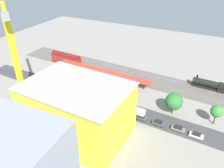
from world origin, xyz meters
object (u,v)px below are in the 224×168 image
Objects in this scene: street_tree_0 at (110,84)px; traffic_light at (46,85)px; street_tree_2 at (87,80)px; parked_car_2 at (158,123)px; street_tree_1 at (128,90)px; parked_car_3 at (141,117)px; parked_car_1 at (178,129)px; freight_coach_far at (66,58)px; platform_canopy_near at (102,71)px; street_tree_3 at (174,101)px; locomotive at (210,85)px; street_tree_5 at (217,111)px; tower_crane at (16,62)px; construction_building at (78,111)px; box_truck_0 at (133,112)px; parked_car_5 at (109,108)px; parked_car_0 at (196,136)px; box_truck_1 at (87,100)px; street_tree_4 at (88,81)px.

traffic_light is (24.86, 10.17, -1.62)m from street_tree_0.
parked_car_2 is at bearing 167.15° from street_tree_2.
parked_car_3 is at bearing 134.50° from street_tree_1.
street_tree_0 is at bearing -16.35° from parked_car_1.
street_tree_0 is at bearing 153.48° from freight_coach_far.
street_tree_3 is at bearing 161.14° from platform_canopy_near.
locomotive is 33.98m from parked_car_1.
street_tree_0 is 40.51m from street_tree_5.
street_tree_3 reaches higher than platform_canopy_near.
street_tree_5 is at bearing -139.14° from parked_car_1.
street_tree_2 is at bearing -112.62° from tower_crane.
construction_building is at bearing 53.66° from locomotive.
parked_car_2 is at bearing 174.24° from box_truck_0.
street_tree_1 is 0.84× the size of street_tree_2.
street_tree_3 is 1.31× the size of traffic_light.
parked_car_3 is at bearing -0.21° from parked_car_1.
parked_car_5 is at bearing 68.92° from street_tree_1.
parked_car_1 is 14.45m from street_tree_5.
parked_car_5 is at bearing -0.61° from parked_car_2.
street_tree_2 is at bearing -9.88° from parked_car_0.
tower_crane is (-15.11, 43.40, 18.65)m from freight_coach_far.
street_tree_3 reaches higher than parked_car_0.
street_tree_3 is (-36.54, 12.48, 1.61)m from platform_canopy_near.
box_truck_1 is at bearing -131.14° from tower_crane.
tower_crane is at bearing 23.15° from street_tree_5.
construction_building is 4.16× the size of street_tree_4.
construction_building is 46.69m from street_tree_5.
parked_car_5 is 9.65m from box_truck_1.
box_truck_1 is (-29.73, 26.66, -1.54)m from freight_coach_far.
box_truck_0 is 1.08× the size of street_tree_3.
street_tree_1 is 32.84m from street_tree_5.
parked_car_0 is 39.15m from construction_building.
parked_car_1 is 0.15× the size of construction_building.
street_tree_3 is (-12.58, -7.70, 3.63)m from box_truck_0.
parked_car_3 is 41.74m from traffic_light.
parked_car_5 is 0.46× the size of street_tree_0.
street_tree_5 is at bearing 167.01° from freight_coach_far.
tower_crane reaches higher than parked_car_3.
street_tree_3 is at bearing -179.84° from street_tree_4.
street_tree_5 is at bearing -168.71° from box_truck_1.
street_tree_2 is at bearing 142.98° from freight_coach_far.
street_tree_4 reaches higher than parked_car_3.
street_tree_2 reaches higher than locomotive.
street_tree_2 reaches higher than parked_car_3.
street_tree_2 reaches higher than parked_car_5.
parked_car_1 is 57.13m from tower_crane.
street_tree_3 is (-18.44, 0.78, 0.65)m from street_tree_1.
traffic_light is at bearing 3.12° from box_truck_0.
parked_car_1 is (-65.40, 26.43, -2.48)m from freight_coach_far.
street_tree_2 is 36.11m from street_tree_3.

